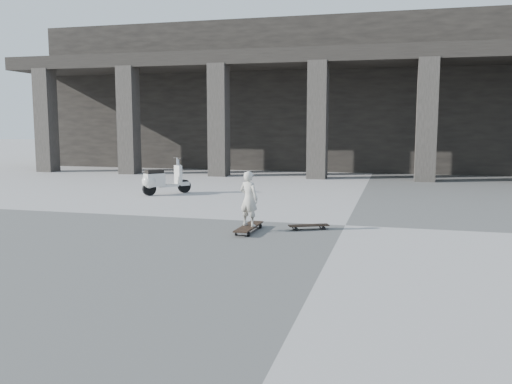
% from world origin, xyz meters
% --- Properties ---
extents(ground, '(90.00, 90.00, 0.00)m').
position_xyz_m(ground, '(0.00, 0.00, 0.00)').
color(ground, '#4F4F4C').
rests_on(ground, ground).
extents(colonnade, '(28.00, 8.82, 6.00)m').
position_xyz_m(colonnade, '(-0.00, 13.77, 3.03)').
color(colonnade, black).
rests_on(colonnade, ground).
extents(longboard, '(0.28, 1.07, 0.11)m').
position_xyz_m(longboard, '(-1.60, -1.05, 0.08)').
color(longboard, black).
rests_on(longboard, ground).
extents(skateboard_spare, '(0.74, 0.48, 0.09)m').
position_xyz_m(skateboard_spare, '(-0.60, -0.58, 0.07)').
color(skateboard_spare, black).
rests_on(skateboard_spare, ground).
extents(child, '(0.41, 0.33, 0.97)m').
position_xyz_m(child, '(-1.60, -1.05, 0.59)').
color(child, beige).
rests_on(child, longboard).
extents(scooter, '(1.01, 1.16, 0.99)m').
position_xyz_m(scooter, '(-5.25, 3.12, 0.39)').
color(scooter, black).
rests_on(scooter, ground).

